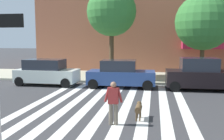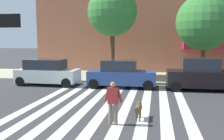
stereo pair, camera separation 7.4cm
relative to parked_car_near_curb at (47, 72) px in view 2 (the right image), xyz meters
name	(u,v)px [view 2 (the right image)]	position (x,y,z in m)	size (l,w,h in m)	color
ground_plane	(124,111)	(6.21, -5.51, -0.90)	(160.00, 160.00, 0.00)	#353538
sidewalk_far	(140,77)	(6.21, 4.43, -0.83)	(80.00, 6.00, 0.15)	#ADAD94
crosswalk_stripes	(105,109)	(5.30, -5.51, -0.90)	(7.65, 13.29, 0.01)	silver
parked_car_near_curb	(47,72)	(0.00, 0.00, 0.00)	(4.34, 1.94, 1.82)	silver
parked_car_behind_first	(121,74)	(5.28, 0.00, -0.03)	(4.52, 2.02, 1.83)	navy
parked_car_third_in_line	(201,75)	(10.41, 0.00, 0.06)	(4.40, 2.06, 2.05)	black
street_tree_nearest	(112,12)	(4.08, 3.33, 4.48)	(3.90, 3.90, 7.20)	#4C3823
street_tree_middle	(204,22)	(11.03, 3.33, 3.59)	(4.19, 4.19, 6.44)	#4C3823
pedestrian_dog_walker	(113,101)	(6.03, -7.49, 0.02)	(0.70, 0.24, 1.64)	#6B6051
dog_on_leash	(138,108)	(6.92, -6.64, -0.46)	(0.26, 1.05, 0.65)	brown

